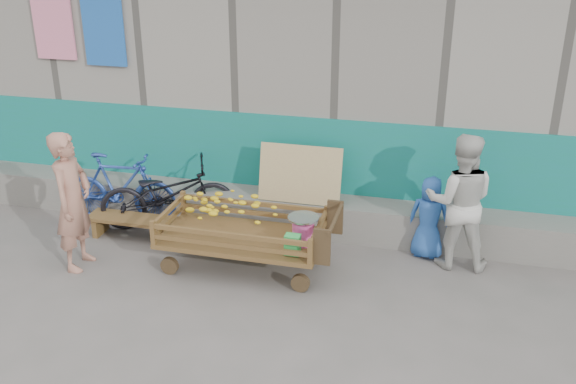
% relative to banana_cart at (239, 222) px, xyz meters
% --- Properties ---
extents(ground, '(80.00, 80.00, 0.00)m').
position_rel_banana_cart_xyz_m(ground, '(0.16, -1.25, -0.56)').
color(ground, '#5D5B56').
rests_on(ground, ground).
extents(building_wall, '(12.00, 3.50, 3.00)m').
position_rel_banana_cart_xyz_m(building_wall, '(0.15, 2.80, 0.91)').
color(building_wall, gray).
rests_on(building_wall, ground).
extents(banana_cart, '(1.94, 0.89, 0.83)m').
position_rel_banana_cart_xyz_m(banana_cart, '(0.00, 0.00, 0.00)').
color(banana_cart, brown).
rests_on(banana_cart, ground).
extents(bench, '(1.08, 0.32, 0.27)m').
position_rel_banana_cart_xyz_m(bench, '(-1.52, 0.38, -0.36)').
color(bench, brown).
rests_on(bench, ground).
extents(vendor_man, '(0.40, 0.59, 1.57)m').
position_rel_banana_cart_xyz_m(vendor_man, '(-1.76, -0.39, 0.22)').
color(vendor_man, '#AF7661').
rests_on(vendor_man, ground).
extents(woman, '(0.78, 0.62, 1.54)m').
position_rel_banana_cart_xyz_m(woman, '(2.31, 0.67, 0.21)').
color(woman, silver).
rests_on(woman, ground).
extents(child, '(0.50, 0.35, 0.97)m').
position_rel_banana_cart_xyz_m(child, '(2.01, 0.80, -0.07)').
color(child, blue).
rests_on(child, ground).
extents(bicycle_dark, '(1.76, 1.19, 0.88)m').
position_rel_banana_cart_xyz_m(bicycle_dark, '(-1.20, 0.80, -0.12)').
color(bicycle_dark, black).
rests_on(bicycle_dark, ground).
extents(bicycle_blue, '(1.55, 0.55, 0.91)m').
position_rel_banana_cart_xyz_m(bicycle_blue, '(-1.86, 0.80, -0.10)').
color(bicycle_blue, '#2A489E').
rests_on(bicycle_blue, ground).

